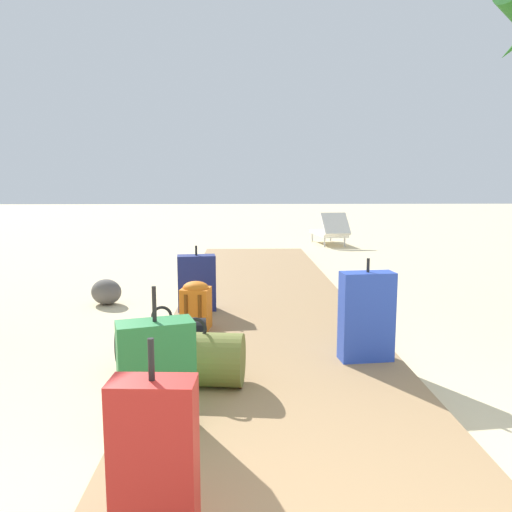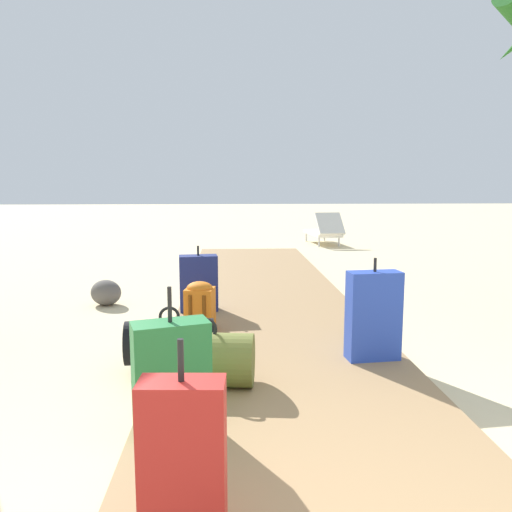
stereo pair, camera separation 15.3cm
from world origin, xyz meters
name	(u,v)px [view 2 (the right image)]	position (x,y,z in m)	size (l,w,h in m)	color
ground_plane	(272,330)	(0.00, 3.84, 0.00)	(60.00, 60.00, 0.00)	beige
boardwalk	(265,304)	(0.00, 4.81, 0.04)	(2.01, 9.61, 0.08)	#9E7A51
duffel_bag_black	(170,341)	(-0.90, 2.72, 0.25)	(0.71, 0.40, 0.45)	black
suitcase_blue	(373,316)	(0.71, 2.72, 0.44)	(0.44, 0.23, 0.82)	#2847B7
suitcase_navy	(199,283)	(-0.77, 4.37, 0.39)	(0.43, 0.25, 0.72)	navy
duffel_bag_olive	(206,359)	(-0.60, 2.25, 0.27)	(0.70, 0.45, 0.48)	olive
suitcase_green	(171,377)	(-0.76, 1.60, 0.40)	(0.46, 0.32, 0.84)	#237538
backpack_orange	(200,304)	(-0.72, 3.63, 0.33)	(0.30, 0.29, 0.47)	orange
suitcase_red	(183,466)	(-0.62, 0.65, 0.42)	(0.33, 0.18, 0.84)	red
lounge_chair	(324,231)	(1.85, 10.91, 0.33)	(0.78, 1.60, 0.79)	white
rock_left_near	(106,293)	(-1.94, 5.00, 0.16)	(0.40, 0.34, 0.31)	#5B5651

